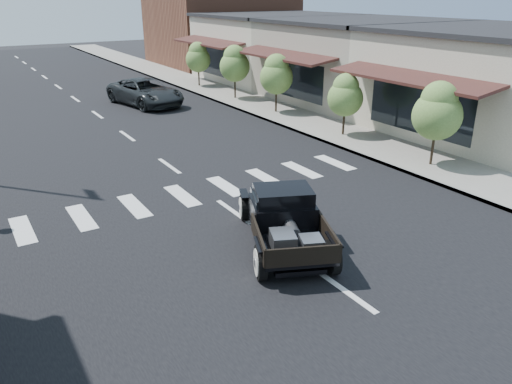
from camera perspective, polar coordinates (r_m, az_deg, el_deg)
ground at (r=13.46m, az=1.65°, el=-5.33°), size 120.00×120.00×0.00m
road at (r=26.56m, az=-16.53°, el=7.61°), size 14.00×80.00×0.02m
road_markings at (r=21.92m, az=-12.87°, el=5.03°), size 12.00×60.00×0.06m
sidewalk_right at (r=29.82m, az=-0.50°, el=10.12°), size 3.00×80.00×0.15m
storefront_near at (r=26.03m, az=25.64°, el=11.17°), size 10.00×9.00×4.50m
storefront_mid at (r=31.78m, az=11.86°, el=14.39°), size 10.00×9.00×4.50m
storefront_far at (r=38.79m, az=2.46°, el=16.09°), size 10.00×9.00×4.50m
far_building_right at (r=47.52m, az=-4.11°, el=18.63°), size 11.00×10.00×7.00m
small_tree_a at (r=19.47m, az=19.85°, el=7.18°), size 1.79×1.79×2.98m
small_tree_b at (r=22.83m, az=10.11°, el=9.71°), size 1.58×1.58×2.63m
small_tree_c at (r=27.05m, az=2.33°, el=12.21°), size 1.75×1.75×2.92m
small_tree_d at (r=30.82m, az=-2.44°, el=13.47°), size 1.80×1.80×3.00m
small_tree_e at (r=35.30m, az=-6.61°, el=14.25°), size 1.68×1.68×2.80m
hotrod_pickup at (r=12.81m, az=3.24°, el=-2.97°), size 3.66×4.92×1.55m
second_car at (r=30.16m, az=-12.52°, el=11.05°), size 3.50×5.76×1.49m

